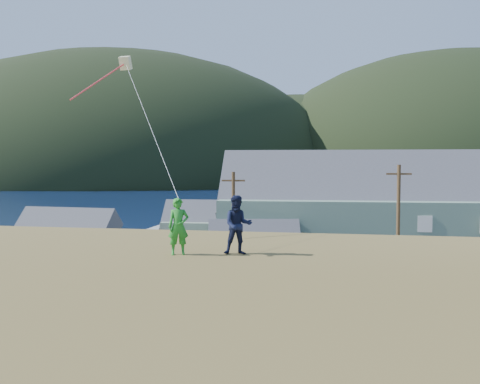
# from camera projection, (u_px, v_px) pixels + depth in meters

# --- Properties ---
(ground) EXTENTS (900.00, 900.00, 0.00)m
(ground) POSITION_uv_depth(u_px,v_px,m) (222.00, 314.00, 35.59)
(ground) COLOR #0A1638
(ground) RESTS_ON ground
(grass_strip) EXTENTS (110.00, 8.00, 0.10)m
(grass_strip) POSITION_uv_depth(u_px,v_px,m) (215.00, 322.00, 33.63)
(grass_strip) COLOR #4C3D19
(grass_strip) RESTS_ON ground
(waterfront_lot) EXTENTS (72.00, 36.00, 0.12)m
(waterfront_lot) POSITION_uv_depth(u_px,v_px,m) (260.00, 266.00, 52.28)
(waterfront_lot) COLOR #28282B
(waterfront_lot) RESTS_ON ground
(wharf) EXTENTS (26.00, 14.00, 0.90)m
(wharf) POSITION_uv_depth(u_px,v_px,m) (242.00, 231.00, 75.94)
(wharf) COLOR gray
(wharf) RESTS_ON ground
(far_shore) EXTENTS (900.00, 320.00, 2.00)m
(far_shore) POSITION_uv_depth(u_px,v_px,m) (328.00, 177.00, 359.45)
(far_shore) COLOR black
(far_shore) RESTS_ON ground
(far_hills) EXTENTS (760.00, 265.00, 143.00)m
(far_hills) POSITION_uv_depth(u_px,v_px,m) (390.00, 178.00, 303.17)
(far_hills) COLOR black
(far_hills) RESTS_ON ground
(lodge) EXTENTS (39.68, 13.30, 13.75)m
(lodge) POSITION_uv_depth(u_px,v_px,m) (427.00, 214.00, 50.64)
(lodge) COLOR slate
(lodge) RESTS_ON waterfront_lot
(shed_palegreen_near) EXTENTS (10.16, 6.89, 7.04)m
(shed_palegreen_near) POSITION_uv_depth(u_px,v_px,m) (64.00, 242.00, 50.30)
(shed_palegreen_near) COLOR gray
(shed_palegreen_near) RESTS_ON waterfront_lot
(shed_white) EXTENTS (8.72, 6.62, 6.26)m
(shed_white) POSITION_uv_depth(u_px,v_px,m) (254.00, 253.00, 45.72)
(shed_white) COLOR white
(shed_white) RESTS_ON waterfront_lot
(shed_palegreen_far) EXTENTS (10.52, 6.33, 6.89)m
(shed_palegreen_far) POSITION_uv_depth(u_px,v_px,m) (206.00, 226.00, 63.85)
(shed_palegreen_far) COLOR gray
(shed_palegreen_far) RESTS_ON waterfront_lot
(utility_poles) EXTENTS (30.72, 0.24, 9.85)m
(utility_poles) POSITION_uv_depth(u_px,v_px,m) (207.00, 240.00, 37.08)
(utility_poles) COLOR #47331E
(utility_poles) RESTS_ON waterfront_lot
(parked_cars) EXTENTS (17.67, 12.32, 1.57)m
(parked_cars) POSITION_uv_depth(u_px,v_px,m) (182.00, 249.00, 57.90)
(parked_cars) COLOR slate
(parked_cars) RESTS_ON waterfront_lot
(kite_flyer_green) EXTENTS (0.75, 0.63, 1.76)m
(kite_flyer_green) POSITION_uv_depth(u_px,v_px,m) (178.00, 226.00, 16.54)
(kite_flyer_green) COLOR #268B28
(kite_flyer_green) RESTS_ON hillside
(kite_flyer_navy) EXTENTS (1.04, 0.90, 1.84)m
(kite_flyer_navy) POSITION_uv_depth(u_px,v_px,m) (238.00, 225.00, 16.60)
(kite_flyer_navy) COLOR #121834
(kite_flyer_navy) RESTS_ON hillside
(kite_rig) EXTENTS (2.63, 3.01, 8.64)m
(kite_rig) POSITION_uv_depth(u_px,v_px,m) (122.00, 67.00, 22.14)
(kite_rig) COLOR #FDFCC0
(kite_rig) RESTS_ON ground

